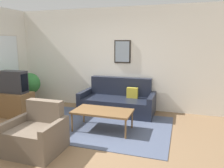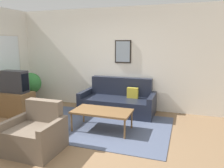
# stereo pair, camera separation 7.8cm
# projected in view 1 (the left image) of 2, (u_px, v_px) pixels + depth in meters

# --- Properties ---
(ground_plane) EXTENTS (16.00, 16.00, 0.00)m
(ground_plane) POSITION_uv_depth(u_px,v_px,m) (61.00, 143.00, 3.93)
(ground_plane) COLOR #846647
(area_rug) EXTENTS (3.01, 2.06, 0.01)m
(area_rug) POSITION_uv_depth(u_px,v_px,m) (100.00, 126.00, 4.75)
(area_rug) COLOR #4C5670
(area_rug) RESTS_ON ground_plane
(wall_back) EXTENTS (8.00, 0.09, 2.70)m
(wall_back) POSITION_uv_depth(u_px,v_px,m) (106.00, 59.00, 6.01)
(wall_back) COLOR white
(wall_back) RESTS_ON ground_plane
(couch) EXTENTS (1.87, 0.90, 0.88)m
(couch) POSITION_uv_depth(u_px,v_px,m) (118.00, 101.00, 5.64)
(couch) COLOR #1E2333
(couch) RESTS_ON ground_plane
(coffee_table) EXTENTS (1.20, 0.63, 0.43)m
(coffee_table) POSITION_uv_depth(u_px,v_px,m) (103.00, 112.00, 4.46)
(coffee_table) COLOR brown
(coffee_table) RESTS_ON ground_plane
(tv_stand) EXTENTS (0.81, 0.52, 0.59)m
(tv_stand) POSITION_uv_depth(u_px,v_px,m) (15.00, 104.00, 5.36)
(tv_stand) COLOR brown
(tv_stand) RESTS_ON ground_plane
(tv) EXTENTS (0.67, 0.28, 0.54)m
(tv) POSITION_uv_depth(u_px,v_px,m) (13.00, 82.00, 5.25)
(tv) COLOR #2D2D33
(tv) RESTS_ON tv_stand
(armchair) EXTENTS (0.84, 0.76, 0.81)m
(armchair) POSITION_uv_depth(u_px,v_px,m) (37.00, 135.00, 3.62)
(armchair) COLOR #6B5B4C
(armchair) RESTS_ON ground_plane
(potted_plant_tall) EXTENTS (0.68, 0.68, 1.08)m
(potted_plant_tall) POSITION_uv_depth(u_px,v_px,m) (14.00, 85.00, 5.65)
(potted_plant_tall) COLOR #383D42
(potted_plant_tall) RESTS_ON ground_plane
(potted_plant_by_window) EXTENTS (0.60, 0.60, 0.94)m
(potted_plant_by_window) POSITION_uv_depth(u_px,v_px,m) (30.00, 85.00, 6.20)
(potted_plant_by_window) COLOR #383D42
(potted_plant_by_window) RESTS_ON ground_plane
(potted_plant_small) EXTENTS (0.47, 0.47, 0.76)m
(potted_plant_small) POSITION_uv_depth(u_px,v_px,m) (18.00, 91.00, 5.93)
(potted_plant_small) COLOR slate
(potted_plant_small) RESTS_ON ground_plane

